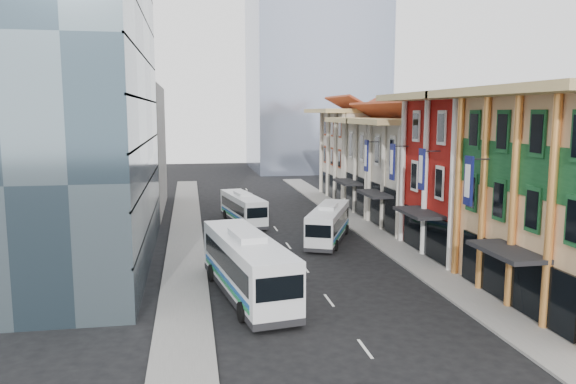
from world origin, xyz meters
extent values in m
plane|color=black|center=(0.00, 0.00, 0.00)|extent=(200.00, 200.00, 0.00)
cube|color=slate|center=(8.50, 22.00, 0.07)|extent=(3.00, 90.00, 0.15)
cube|color=slate|center=(-8.50, 22.00, 0.07)|extent=(3.00, 90.00, 0.15)
cube|color=#A51912|center=(14.00, 17.00, 6.00)|extent=(8.00, 10.00, 12.00)
cube|color=beige|center=(14.00, 26.50, 5.00)|extent=(8.00, 9.00, 10.00)
cube|color=beige|center=(14.00, 35.50, 5.00)|extent=(8.00, 9.00, 10.00)
cube|color=beige|center=(14.00, 46.00, 5.50)|extent=(8.00, 12.00, 11.00)
cube|color=#3A4E5C|center=(-17.00, 19.00, 15.00)|extent=(12.00, 26.00, 30.00)
cube|color=gray|center=(-16.00, 42.00, 7.00)|extent=(10.00, 18.00, 14.00)
camera|label=1|loc=(-7.95, -23.23, 11.12)|focal=35.00mm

